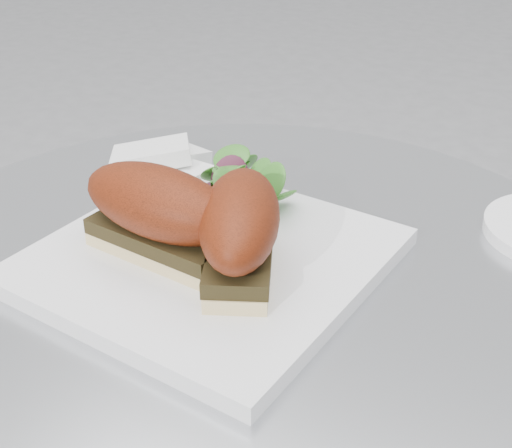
# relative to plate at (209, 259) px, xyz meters

# --- Properties ---
(plate) EXTENTS (0.31, 0.31, 0.02)m
(plate) POSITION_rel_plate_xyz_m (0.00, 0.00, 0.00)
(plate) COLOR white
(plate) RESTS_ON table
(sandwich_left) EXTENTS (0.16, 0.09, 0.08)m
(sandwich_left) POSITION_rel_plate_xyz_m (-0.03, -0.02, 0.05)
(sandwich_left) COLOR #F4DE98
(sandwich_left) RESTS_ON plate
(sandwich_right) EXTENTS (0.12, 0.16, 0.08)m
(sandwich_right) POSITION_rel_plate_xyz_m (0.04, -0.02, 0.05)
(sandwich_right) COLOR #F4DE98
(sandwich_right) RESTS_ON plate
(salad) EXTENTS (0.10, 0.10, 0.05)m
(salad) POSITION_rel_plate_xyz_m (-0.02, 0.08, 0.03)
(salad) COLOR #397E29
(salad) RESTS_ON plate
(napkin) EXTENTS (0.14, 0.14, 0.02)m
(napkin) POSITION_rel_plate_xyz_m (-0.13, 0.13, 0.00)
(napkin) COLOR white
(napkin) RESTS_ON table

